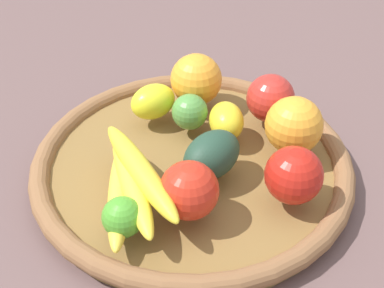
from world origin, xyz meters
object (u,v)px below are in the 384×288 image
banana_bunch (131,181)px  avocado (212,155)px  orange_1 (196,79)px  apple_1 (294,175)px  orange_0 (294,125)px  lime_0 (191,112)px  apple_2 (271,98)px  apple_0 (189,190)px  lemon_0 (226,121)px  lime_1 (123,217)px  lemon_1 (153,102)px

banana_bunch → avocado: size_ratio=2.29×
orange_1 → apple_1: bearing=-63.7°
avocado → orange_0: bearing=21.9°
lime_0 → apple_2: 0.11m
apple_0 → lemon_0: apple_0 is taller
apple_2 → apple_1: bearing=-89.2°
lemon_0 → lime_1: size_ratio=1.34×
apple_2 → orange_0: bearing=-74.4°
avocado → lime_1: avocado is taller
apple_0 → lime_1: (-0.07, -0.03, -0.01)m
avocado → lime_0: bearing=101.9°
banana_bunch → apple_2: 0.24m
banana_bunch → lemon_0: bearing=43.7°
orange_1 → apple_2: size_ratio=1.11×
lemon_0 → orange_1: bearing=113.8°
lemon_0 → apple_1: 0.14m
lime_0 → lemon_1: 0.06m
lemon_0 → lime_1: 0.21m
orange_0 → apple_0: 0.18m
lemon_0 → banana_bunch: size_ratio=0.33×
apple_0 → orange_0: bearing=38.6°
lime_1 → apple_2: bearing=46.8°
orange_0 → lime_1: 0.25m
orange_0 → avocado: (-0.11, -0.04, -0.01)m
apple_0 → orange_1: orange_1 is taller
orange_1 → lime_1: orange_1 is taller
lime_1 → apple_2: 0.28m
lemon_1 → avocado: bearing=-59.9°
lime_0 → orange_1: orange_1 is taller
banana_bunch → apple_0: bearing=-21.8°
lime_0 → apple_1: (0.11, -0.14, 0.01)m
lime_0 → lemon_1: size_ratio=0.76×
orange_1 → lemon_1: bearing=-151.4°
avocado → lemon_0: bearing=71.7°
orange_0 → banana_bunch: bearing=-157.8°
apple_0 → avocado: (0.03, 0.07, -0.01)m
apple_0 → banana_bunch: bearing=158.2°
apple_0 → lemon_0: size_ratio=1.10×
banana_bunch → orange_1: size_ratio=2.58×
lemon_0 → lemon_1: 0.11m
lime_0 → apple_1: size_ratio=0.72×
lime_0 → avocado: (0.02, -0.10, 0.00)m
apple_0 → apple_1: 0.12m
orange_1 → apple_2: (0.10, -0.05, -0.00)m
apple_2 → orange_1: bearing=154.9°
orange_1 → avocado: orange_1 is taller
lime_0 → orange_1: bearing=80.8°
apple_0 → lemon_1: bearing=102.3°
lime_0 → orange_0: size_ratio=0.66×
apple_1 → apple_2: bearing=90.8°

